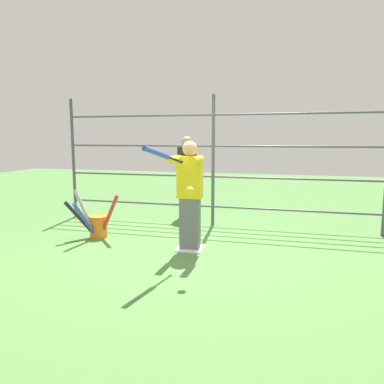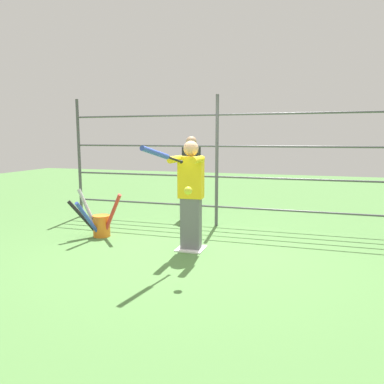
{
  "view_description": "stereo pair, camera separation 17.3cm",
  "coord_description": "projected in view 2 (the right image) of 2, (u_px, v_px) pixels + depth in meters",
  "views": [
    {
      "loc": [
        -1.46,
        5.22,
        1.66
      ],
      "look_at": [
        -0.14,
        0.41,
        0.93
      ],
      "focal_mm": 35.0,
      "sensor_mm": 36.0,
      "label": 1
    },
    {
      "loc": [
        -1.63,
        5.17,
        1.66
      ],
      "look_at": [
        -0.14,
        0.41,
        0.93
      ],
      "focal_mm": 35.0,
      "sensor_mm": 36.0,
      "label": 2
    }
  ],
  "objects": [
    {
      "name": "bat_bucket",
      "position": [
        99.0,
        223.0,
        6.27
      ],
      "size": [
        0.91,
        0.7,
        0.81
      ],
      "color": "orange",
      "rests_on": "ground"
    },
    {
      "name": "softball_in_flight",
      "position": [
        188.0,
        191.0,
        4.42
      ],
      "size": [
        0.1,
        0.1,
        0.1
      ],
      "color": "yellow"
    },
    {
      "name": "fence_backstop",
      "position": [
        217.0,
        161.0,
        6.94
      ],
      "size": [
        5.97,
        0.06,
        2.43
      ],
      "color": "#4C4C51",
      "rests_on": "ground"
    },
    {
      "name": "baseball_bat_swinging",
      "position": [
        159.0,
        154.0,
        4.53
      ],
      "size": [
        0.24,
        0.88,
        0.26
      ],
      "color": "black"
    },
    {
      "name": "ground_plane",
      "position": [
        191.0,
        249.0,
        5.61
      ],
      "size": [
        24.0,
        24.0,
        0.0
      ],
      "primitive_type": "plane",
      "color": "#4C7A3D"
    },
    {
      "name": "bystander_behind_fence",
      "position": [
        191.0,
        176.0,
        7.74
      ],
      "size": [
        0.35,
        0.22,
        1.69
      ],
      "color": "#3F3F47",
      "rests_on": "ground"
    },
    {
      "name": "batter",
      "position": [
        191.0,
        192.0,
        5.47
      ],
      "size": [
        0.41,
        0.55,
        1.61
      ],
      "color": "slate",
      "rests_on": "ground"
    },
    {
      "name": "home_plate",
      "position": [
        191.0,
        248.0,
        5.61
      ],
      "size": [
        0.4,
        0.4,
        0.02
      ],
      "color": "white",
      "rests_on": "ground"
    }
  ]
}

